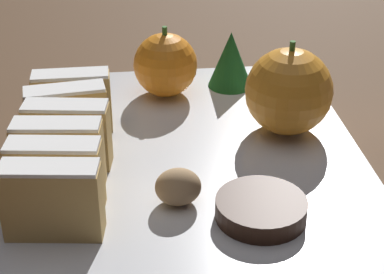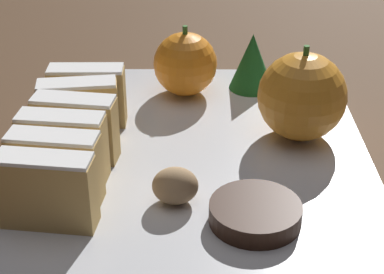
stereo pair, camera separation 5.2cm
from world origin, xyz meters
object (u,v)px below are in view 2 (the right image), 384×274
Objects in this scene: orange_near at (298,96)px; chocolate_cookie at (251,213)px; orange_far at (182,64)px; walnut at (171,186)px.

orange_near is 1.28× the size of chocolate_cookie.
orange_far is (-0.10, 0.09, -0.01)m from orange_near.
orange_far is at bearing 104.07° from chocolate_cookie.
orange_far is at bearing 88.66° from walnut.
orange_near is 1.20× the size of orange_far.
walnut is 0.06m from chocolate_cookie.
chocolate_cookie is (0.06, -0.02, -0.01)m from walnut.
orange_near is at bearing 43.77° from walnut.
orange_near is 0.14m from chocolate_cookie.
walnut is at bearing 157.18° from chocolate_cookie.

